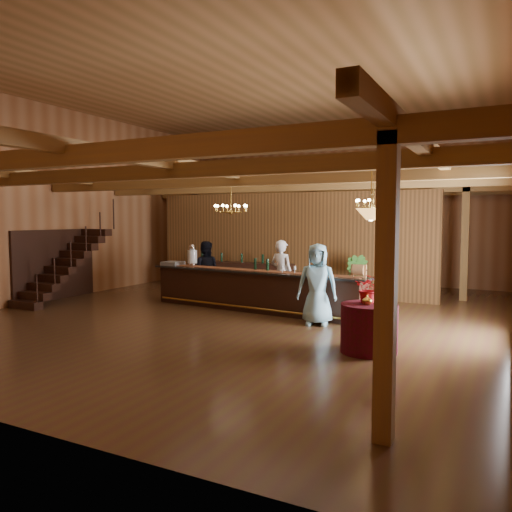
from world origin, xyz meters
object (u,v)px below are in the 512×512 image
at_px(backbar_shelf, 242,277).
at_px(chandelier_left, 231,208).
at_px(bartender, 282,274).
at_px(chandelier_right, 373,203).
at_px(beverage_dispenser, 192,256).
at_px(guest, 317,284).
at_px(round_table, 369,328).
at_px(pendant_lamp, 371,214).
at_px(staff_second, 205,271).
at_px(tasting_bar, 254,290).
at_px(floor_plant, 354,278).
at_px(raffle_drum, 359,270).

xyz_separation_m(backbar_shelf, chandelier_left, (1.50, -3.28, 2.10)).
height_order(chandelier_left, bartender, chandelier_left).
xyz_separation_m(chandelier_right, bartender, (-2.45, 0.43, -1.79)).
xyz_separation_m(beverage_dispenser, backbar_shelf, (0.26, 2.34, -0.84)).
height_order(bartender, guest, guest).
bearing_deg(round_table, backbar_shelf, 135.92).
bearing_deg(bartender, chandelier_right, -179.82).
relative_size(pendant_lamp, staff_second, 0.54).
distance_m(tasting_bar, backbar_shelf, 3.16).
height_order(beverage_dispenser, staff_second, staff_second).
bearing_deg(tasting_bar, beverage_dispenser, 178.61).
bearing_deg(staff_second, chandelier_right, 151.41).
relative_size(tasting_bar, pendant_lamp, 6.84).
relative_size(tasting_bar, staff_second, 3.66).
bearing_deg(floor_plant, backbar_shelf, 178.07).
relative_size(chandelier_left, bartender, 0.45).
relative_size(round_table, chandelier_left, 1.22).
relative_size(round_table, bartender, 0.55).
bearing_deg(backbar_shelf, staff_second, -99.58).
bearing_deg(pendant_lamp, backbar_shelf, 135.92).
bearing_deg(floor_plant, round_table, -71.43).
height_order(raffle_drum, guest, guest).
height_order(tasting_bar, raffle_drum, raffle_drum).
distance_m(chandelier_left, guest, 2.83).
relative_size(beverage_dispenser, bartender, 0.34).
height_order(round_table, staff_second, staff_second).
height_order(tasting_bar, chandelier_left, chandelier_left).
relative_size(backbar_shelf, bartender, 1.89).
relative_size(raffle_drum, pendant_lamp, 0.38).
bearing_deg(backbar_shelf, raffle_drum, -37.63).
relative_size(tasting_bar, round_table, 6.29).
xyz_separation_m(round_table, floor_plant, (-1.70, 5.05, 0.24)).
relative_size(staff_second, guest, 0.94).
distance_m(backbar_shelf, chandelier_left, 4.17).
xyz_separation_m(bartender, floor_plant, (1.41, 1.83, -0.22)).
bearing_deg(backbar_shelf, round_table, -48.66).
relative_size(pendant_lamp, floor_plant, 0.68).
bearing_deg(beverage_dispenser, raffle_drum, -7.25).
distance_m(beverage_dispenser, round_table, 6.34).
distance_m(raffle_drum, backbar_shelf, 5.46).
bearing_deg(round_table, staff_second, 148.97).
distance_m(round_table, staff_second, 6.44).
distance_m(beverage_dispenser, raffle_drum, 4.84).
bearing_deg(pendant_lamp, beverage_dispenser, 153.20).
distance_m(raffle_drum, chandelier_right, 1.59).
xyz_separation_m(raffle_drum, pendant_lamp, (0.80, -2.22, 1.21)).
height_order(pendant_lamp, guest, pendant_lamp).
xyz_separation_m(staff_second, guest, (3.93, -1.60, 0.05)).
xyz_separation_m(backbar_shelf, guest, (3.76, -3.46, 0.42)).
bearing_deg(chandelier_right, pendant_lamp, -76.88).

